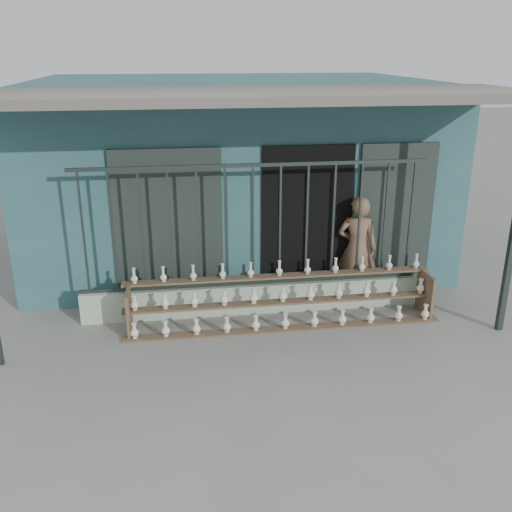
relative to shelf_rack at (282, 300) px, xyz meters
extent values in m
plane|color=slate|center=(-0.36, -0.89, -0.36)|extent=(60.00, 60.00, 0.00)
cube|color=#2B565B|center=(-0.36, 3.41, 1.24)|extent=(7.00, 5.00, 3.20)
cube|color=black|center=(0.54, 0.93, 0.84)|extent=(1.40, 0.12, 2.40)
cube|color=black|center=(-1.56, 0.89, 0.84)|extent=(1.60, 0.08, 2.40)
cube|color=black|center=(1.94, 0.89, 0.84)|extent=(1.20, 0.08, 2.40)
cube|color=#59544C|center=(-0.36, 0.31, 2.79)|extent=(7.40, 2.00, 0.12)
cube|color=#A6BBA1|center=(-0.36, 0.41, -0.13)|extent=(5.00, 0.20, 0.45)
cube|color=#283330|center=(-2.71, 0.41, 0.99)|extent=(0.03, 0.03, 1.80)
cube|color=#283330|center=(-2.32, 0.41, 0.99)|extent=(0.03, 0.03, 1.80)
cube|color=#283330|center=(-1.93, 0.41, 0.99)|extent=(0.03, 0.03, 1.80)
cube|color=#283330|center=(-1.54, 0.41, 0.99)|extent=(0.03, 0.03, 1.80)
cube|color=#283330|center=(-1.15, 0.41, 0.99)|extent=(0.03, 0.03, 1.80)
cube|color=#283330|center=(-0.76, 0.41, 0.99)|extent=(0.03, 0.03, 1.80)
cube|color=#283330|center=(-0.36, 0.41, 0.99)|extent=(0.03, 0.03, 1.80)
cube|color=#283330|center=(0.03, 0.41, 0.99)|extent=(0.03, 0.03, 1.80)
cube|color=#283330|center=(0.42, 0.41, 0.99)|extent=(0.03, 0.03, 1.80)
cube|color=#283330|center=(0.81, 0.41, 0.99)|extent=(0.03, 0.03, 1.80)
cube|color=#283330|center=(1.20, 0.41, 0.99)|extent=(0.03, 0.03, 1.80)
cube|color=#283330|center=(1.59, 0.41, 0.99)|extent=(0.03, 0.03, 1.80)
cube|color=#283330|center=(1.99, 0.41, 0.99)|extent=(0.03, 0.03, 1.80)
cube|color=#283330|center=(-0.36, 0.41, 1.86)|extent=(5.00, 0.04, 0.05)
cube|color=#283330|center=(-0.36, 0.41, 0.12)|extent=(5.00, 0.04, 0.05)
cube|color=brown|center=(0.00, -0.24, -0.34)|extent=(4.50, 0.18, 0.03)
cube|color=brown|center=(0.00, 0.01, -0.04)|extent=(4.50, 0.18, 0.03)
cube|color=brown|center=(0.00, 0.26, 0.26)|extent=(4.50, 0.18, 0.03)
cube|color=brown|center=(-2.15, 0.01, -0.04)|extent=(0.04, 0.55, 0.64)
cube|color=brown|center=(2.15, 0.01, -0.04)|extent=(0.04, 0.55, 0.64)
imported|color=brown|center=(1.29, 0.69, 0.47)|extent=(0.70, 0.56, 1.66)
camera|label=1|loc=(-1.41, -7.28, 3.38)|focal=40.00mm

